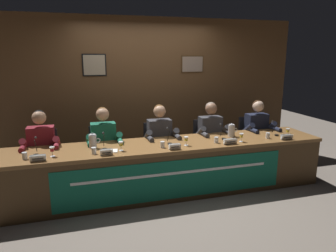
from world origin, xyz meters
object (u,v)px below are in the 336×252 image
nameplate_center (175,147)px  chair_right (207,147)px  juice_glass_center (186,139)px  juice_glass_right (241,136)px  nameplate_far_left (38,158)px  chair_far_right (251,143)px  nameplate_left (106,152)px  chair_center (158,151)px  chair_left (104,156)px  microphone_center (169,139)px  microphone_left (104,144)px  juice_glass_far_left (52,150)px  panelist_left (104,142)px  conference_table (170,160)px  panelist_center (161,138)px  panelist_far_left (41,147)px  water_pitcher_right_side (231,131)px  panelist_right (212,134)px  microphone_far_left (36,149)px  water_pitcher_left_side (93,141)px  water_cup_left (94,151)px  water_cup_center (162,145)px  nameplate_far_right (287,137)px  nameplate_right (230,141)px  water_cup_far_right (268,136)px  chair_far_left (44,161)px  document_stack_left (109,151)px  juice_glass_left (121,144)px  juice_glass_far_right (288,131)px  water_cup_far_left (25,156)px  panelist_far_right (259,131)px  microphone_far_right (275,131)px  microphone_right (223,134)px

nameplate_center → chair_right: size_ratio=0.18×
juice_glass_center → juice_glass_right: (0.83, -0.05, 0.00)m
nameplate_far_left → chair_far_right: chair_far_right is taller
nameplate_left → chair_center: bearing=45.3°
chair_right → chair_left: bearing=180.0°
nameplate_left → microphone_center: bearing=17.3°
microphone_left → microphone_center: bearing=0.4°
chair_left → juice_glass_right: chair_left is taller
nameplate_far_left → juice_glass_far_left: size_ratio=1.44×
panelist_left → microphone_center: panelist_left is taller
conference_table → panelist_center: panelist_center is taller
juice_glass_right → microphone_left: bearing=174.4°
panelist_far_left → water_pitcher_right_side: bearing=-6.6°
nameplate_far_left → chair_left: (0.83, 0.90, -0.34)m
nameplate_center → panelist_right: 1.12m
microphone_far_left → water_pitcher_left_side: microphone_far_left is taller
panelist_far_left → water_cup_left: bearing=-41.4°
water_cup_center → water_pitcher_right_side: water_pitcher_right_side is taller
chair_far_right → nameplate_far_right: chair_far_right is taller
nameplate_right → water_cup_far_right: size_ratio=2.28×
water_cup_far_right → chair_far_left: bearing=166.7°
panelist_right → nameplate_right: panelist_right is taller
conference_table → water_cup_center: 0.29m
chair_right → nameplate_center: bearing=-133.4°
conference_table → document_stack_left: (-0.84, -0.03, 0.22)m
nameplate_center → water_pitcher_left_side: size_ratio=0.75×
juice_glass_left → juice_glass_far_right: bearing=0.2°
panelist_far_left → chair_left: panelist_far_left is taller
microphone_far_left → juice_glass_right: bearing=-3.9°
panelist_far_left → panelist_center: (1.72, 0.00, 0.00)m
water_cup_far_left → microphone_center: (1.85, 0.15, 0.04)m
conference_table → water_pitcher_right_side: (1.04, 0.20, 0.31)m
microphone_far_left → panelist_center: (1.73, 0.43, -0.10)m
panelist_left → panelist_far_right: 2.58m
conference_table → nameplate_far_right: nameplate_far_right is taller
juice_glass_center → chair_center: bearing=105.1°
juice_glass_far_right → microphone_far_right: size_ratio=0.57×
conference_table → microphone_right: (0.85, 0.12, 0.29)m
juice_glass_far_left → water_pitcher_left_side: water_pitcher_left_side is taller
conference_table → panelist_far_right: 1.80m
nameplate_center → document_stack_left: 0.85m
microphone_far_left → water_pitcher_right_side: 2.77m
chair_far_right → water_pitcher_left_side: 2.83m
chair_left → water_pitcher_right_side: (1.89, -0.52, 0.40)m
panelist_center → nameplate_far_left: bearing=-157.2°
nameplate_left → microphone_far_right: 2.63m
water_pitcher_left_side → water_pitcher_right_side: 2.07m
panelist_far_left → juice_glass_far_left: (0.18, -0.56, 0.11)m
panelist_far_right → panelist_left: bearing=180.0°
panelist_left → water_cup_center: size_ratio=14.22×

